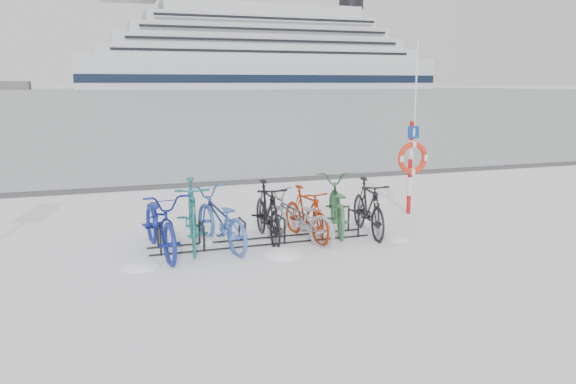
# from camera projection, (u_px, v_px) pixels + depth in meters

# --- Properties ---
(ground) EXTENTS (900.00, 900.00, 0.00)m
(ground) POSITION_uv_depth(u_px,v_px,m) (262.00, 242.00, 10.07)
(ground) COLOR white
(ground) RESTS_ON ground
(ice_sheet) EXTENTS (400.00, 298.00, 0.02)m
(ice_sheet) POSITION_uv_depth(u_px,v_px,m) (107.00, 93.00, 154.28)
(ice_sheet) COLOR #929EA5
(ice_sheet) RESTS_ON ground
(quay_edge) EXTENTS (400.00, 0.25, 0.10)m
(quay_edge) POSITION_uv_depth(u_px,v_px,m) (203.00, 184.00, 15.55)
(quay_edge) COLOR #3F3F42
(quay_edge) RESTS_ON ground
(bike_rack) EXTENTS (4.00, 0.48, 0.46)m
(bike_rack) POSITION_uv_depth(u_px,v_px,m) (262.00, 233.00, 10.03)
(bike_rack) COLOR black
(bike_rack) RESTS_ON ground
(lifebuoy_station) EXTENTS (0.70, 0.22, 3.66)m
(lifebuoy_station) POSITION_uv_depth(u_px,v_px,m) (412.00, 158.00, 12.02)
(lifebuoy_station) COLOR #B20E12
(lifebuoy_station) RESTS_ON ground
(cruise_ferry) EXTENTS (156.40, 29.46, 51.39)m
(cruise_ferry) POSITION_uv_depth(u_px,v_px,m) (260.00, 57.00, 246.71)
(cruise_ferry) COLOR white
(cruise_ferry) RESTS_ON ground
(bike_0) EXTENTS (0.98, 2.21, 1.12)m
(bike_0) POSITION_uv_depth(u_px,v_px,m) (160.00, 220.00, 9.38)
(bike_0) COLOR navy
(bike_0) RESTS_ON ground
(bike_1) EXTENTS (0.81, 2.06, 1.20)m
(bike_1) POSITION_uv_depth(u_px,v_px,m) (192.00, 212.00, 9.74)
(bike_1) COLOR #1C6D68
(bike_1) RESTS_ON ground
(bike_2) EXTENTS (1.11, 2.10, 1.05)m
(bike_2) POSITION_uv_depth(u_px,v_px,m) (220.00, 217.00, 9.75)
(bike_2) COLOR #365EB5
(bike_2) RESTS_ON ground
(bike_3) EXTENTS (0.63, 1.88, 1.11)m
(bike_3) POSITION_uv_depth(u_px,v_px,m) (268.00, 210.00, 10.10)
(bike_3) COLOR black
(bike_3) RESTS_ON ground
(bike_4) EXTENTS (1.32, 1.88, 0.94)m
(bike_4) POSITION_uv_depth(u_px,v_px,m) (297.00, 215.00, 10.12)
(bike_4) COLOR gray
(bike_4) RESTS_ON ground
(bike_5) EXTENTS (0.71, 1.70, 0.99)m
(bike_5) POSITION_uv_depth(u_px,v_px,m) (306.00, 212.00, 10.24)
(bike_5) COLOR #9D2605
(bike_5) RESTS_ON ground
(bike_6) EXTENTS (1.29, 2.17, 1.08)m
(bike_6) POSITION_uv_depth(u_px,v_px,m) (336.00, 202.00, 10.87)
(bike_6) COLOR #356E3F
(bike_6) RESTS_ON ground
(bike_7) EXTENTS (0.77, 1.86, 1.08)m
(bike_7) POSITION_uv_depth(u_px,v_px,m) (368.00, 206.00, 10.55)
(bike_7) COLOR black
(bike_7) RESTS_ON ground
(snow_drifts) EXTENTS (5.10, 1.78, 0.23)m
(snow_drifts) POSITION_uv_depth(u_px,v_px,m) (260.00, 250.00, 9.59)
(snow_drifts) COLOR white
(snow_drifts) RESTS_ON ground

